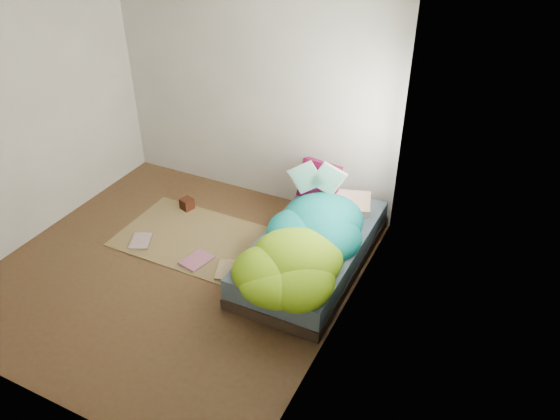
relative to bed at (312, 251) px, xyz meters
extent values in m
cube|color=#48331B|center=(-1.22, -0.72, -0.17)|extent=(3.50, 3.50, 0.00)
cube|color=#B5B3AC|center=(-1.22, 1.03, 1.13)|extent=(3.50, 0.04, 2.60)
cube|color=#B5B3AC|center=(-2.97, -0.72, 1.13)|extent=(0.04, 3.50, 2.60)
cube|color=#B5B3AC|center=(0.53, -0.72, 1.13)|extent=(0.04, 3.50, 2.60)
cube|color=white|center=(-1.22, -0.72, 2.43)|extent=(3.50, 3.50, 0.04)
cube|color=white|center=(0.52, 0.18, 1.23)|extent=(0.01, 1.00, 1.20)
cube|color=#31241B|center=(0.00, 0.00, -0.11)|extent=(1.00, 2.00, 0.12)
cube|color=slate|center=(0.00, 0.00, 0.06)|extent=(0.98, 1.96, 0.22)
cube|color=brown|center=(-1.37, -0.17, -0.16)|extent=(1.60, 1.10, 0.01)
cube|color=beige|center=(0.10, 0.65, 0.23)|extent=(0.61, 0.48, 0.12)
cube|color=#4B0527|center=(-0.24, 0.72, 0.39)|extent=(0.45, 0.20, 0.44)
cube|color=#3B1B0D|center=(-1.76, 0.29, -0.09)|extent=(0.17, 0.17, 0.13)
imported|color=beige|center=(-1.93, -0.54, -0.15)|extent=(0.31, 0.35, 0.02)
imported|color=#C16F8D|center=(-1.21, -0.48, -0.14)|extent=(0.30, 0.37, 0.03)
imported|color=tan|center=(-0.82, -0.54, -0.14)|extent=(0.33, 0.38, 0.02)
camera|label=1|loc=(1.67, -4.14, 3.43)|focal=35.00mm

